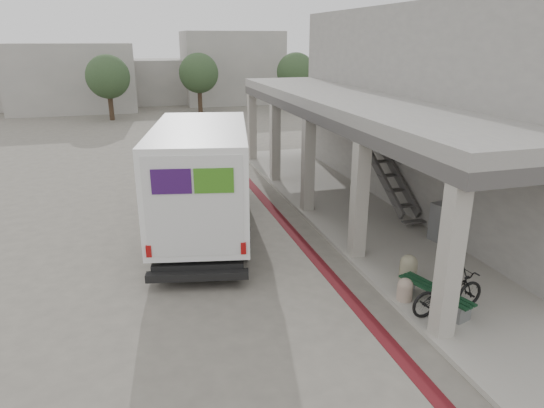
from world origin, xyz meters
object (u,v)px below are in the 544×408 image
object	(u,v)px
bench	(435,294)
bicycle_black	(448,292)
utility_cabinet	(443,223)
fedex_truck	(204,174)

from	to	relation	value
bench	bicycle_black	size ratio (longest dim) A/B	1.02
utility_cabinet	bicycle_black	size ratio (longest dim) A/B	0.62
bench	utility_cabinet	bearing A→B (deg)	36.18
fedex_truck	bicycle_black	bearing A→B (deg)	-45.12
fedex_truck	bicycle_black	world-z (taller)	fedex_truck
fedex_truck	bicycle_black	size ratio (longest dim) A/B	4.63
bicycle_black	utility_cabinet	bearing A→B (deg)	-38.71
fedex_truck	bench	bearing A→B (deg)	-44.68
fedex_truck	bench	size ratio (longest dim) A/B	4.56
utility_cabinet	fedex_truck	bearing A→B (deg)	141.88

